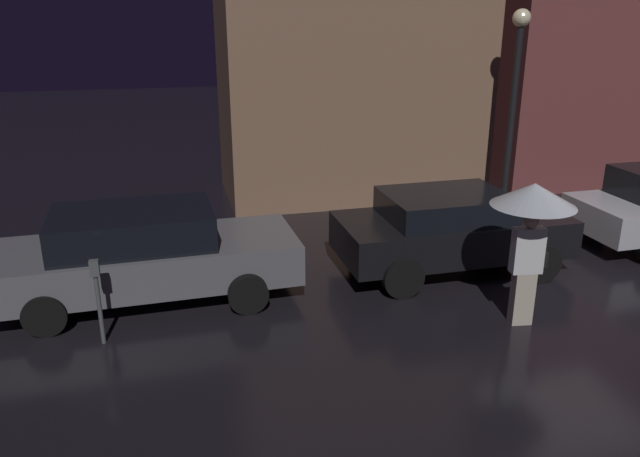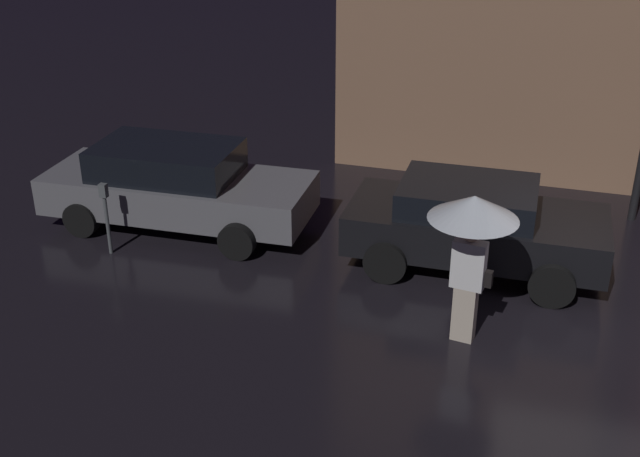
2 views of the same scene
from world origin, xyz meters
TOP-DOWN VIEW (x-y plane):
  - ground_plane at (0.00, 0.00)m, footprint 60.00×60.00m
  - parked_car_grey at (-6.93, 1.33)m, footprint 4.61×1.93m
  - parked_car_black at (-1.86, 1.29)m, footprint 3.94×1.94m
  - pedestrian_with_umbrella at (-1.70, -0.79)m, footprint 1.15×1.15m
  - parking_meter at (-7.51, 0.04)m, footprint 0.12×0.10m

SIDE VIEW (x-z plane):
  - ground_plane at x=0.00m, z-range 0.00..0.00m
  - parked_car_black at x=-1.86m, z-range 0.05..1.44m
  - parked_car_grey at x=-6.93m, z-range 0.03..1.48m
  - parking_meter at x=-7.51m, z-range 0.15..1.36m
  - pedestrian_with_umbrella at x=-1.70m, z-range 0.65..2.75m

